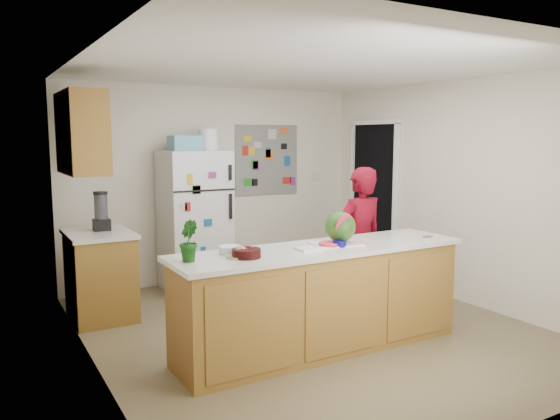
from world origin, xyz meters
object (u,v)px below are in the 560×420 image
person (360,243)px  watermelon (340,227)px  refrigerator (195,221)px  cherry_bowl (246,253)px

person → watermelon: (-0.61, -0.50, 0.29)m
refrigerator → cherry_bowl: (-0.50, -2.44, 0.11)m
refrigerator → person: 2.13m
refrigerator → watermelon: (0.49, -2.33, 0.22)m
refrigerator → watermelon: refrigerator is taller
person → watermelon: bearing=36.8°
person → cherry_bowl: 1.72m
watermelon → cherry_bowl: 1.00m
refrigerator → watermelon: size_ratio=6.20×
person → watermelon: person is taller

